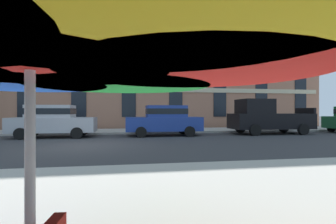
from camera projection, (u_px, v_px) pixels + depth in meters
ground_plane at (84, 146)px, 10.13m from camera, size 120.00×120.00×0.00m
sidewalk_far at (101, 131)px, 16.84m from camera, size 56.00×3.60×0.12m
apartment_building at (110, 32)px, 24.90m from camera, size 37.82×12.08×19.20m
sedan_silver at (53, 120)px, 13.41m from camera, size 4.40×1.98×1.78m
sedan_blue at (164, 120)px, 14.42m from camera, size 4.40×1.98×1.78m
pickup_black at (267, 118)px, 15.50m from camera, size 5.10×2.12×2.20m
patio_umbrella at (30, 27)px, 1.45m from camera, size 3.74×3.47×2.25m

